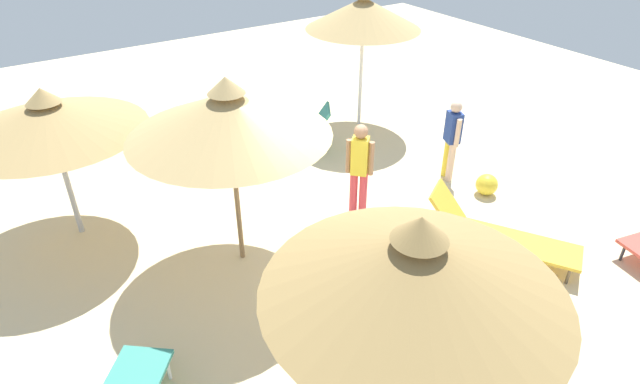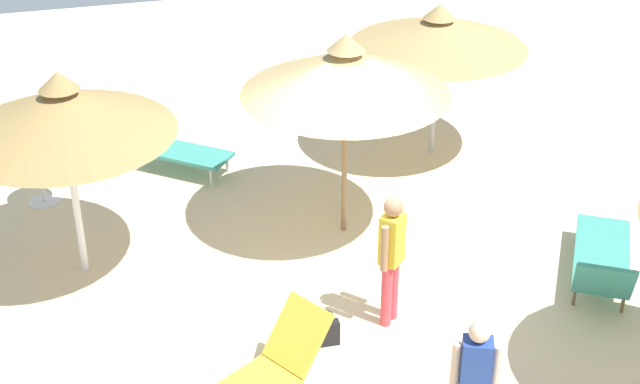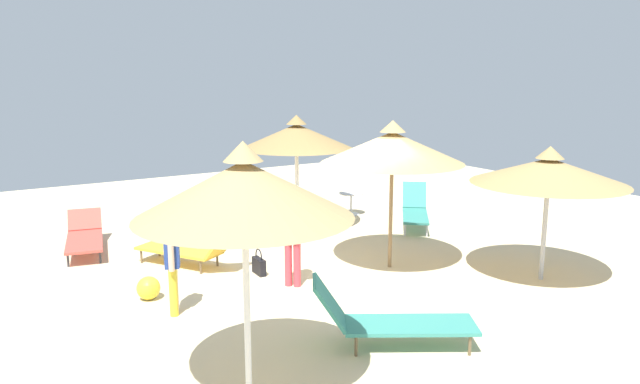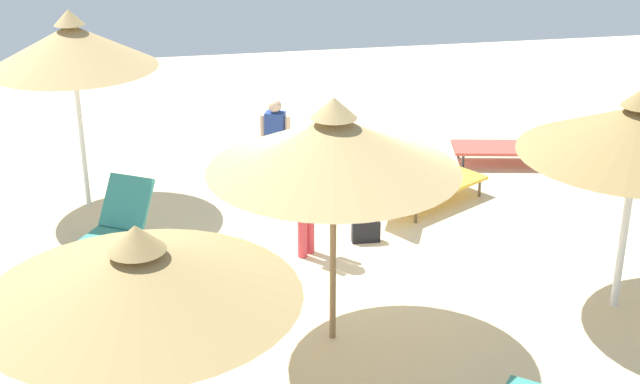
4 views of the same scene
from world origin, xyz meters
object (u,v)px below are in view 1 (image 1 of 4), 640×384
(parasol_umbrella_front, at_px, (229,114))
(beach_ball, at_px, (487,185))
(person_standing_back, at_px, (452,136))
(lounge_chair_far_left, at_px, (280,134))
(handbag, at_px, (403,228))
(parasol_umbrella_near_right, at_px, (363,13))
(lounge_chair_edge, at_px, (498,233))
(person_standing_front, at_px, (359,166))
(parasol_umbrella_back, at_px, (416,267))
(parasol_umbrella_near_left, at_px, (48,117))

(parasol_umbrella_front, distance_m, beach_ball, 4.99)
(person_standing_back, bearing_deg, lounge_chair_far_left, -141.70)
(handbag, bearing_deg, parasol_umbrella_near_right, 152.24)
(parasol_umbrella_near_right, relative_size, lounge_chair_far_left, 1.32)
(lounge_chair_edge, height_order, beach_ball, lounge_chair_edge)
(lounge_chair_far_left, distance_m, person_standing_front, 2.80)
(lounge_chair_edge, bearing_deg, parasol_umbrella_front, -121.99)
(parasol_umbrella_front, xyz_separation_m, person_standing_front, (0.07, 2.11, -1.38))
(parasol_umbrella_near_right, distance_m, handbag, 4.89)
(person_standing_back, xyz_separation_m, person_standing_front, (0.09, -2.16, 0.08))
(lounge_chair_edge, height_order, handbag, lounge_chair_edge)
(lounge_chair_far_left, bearing_deg, parasol_umbrella_front, -39.23)
(parasol_umbrella_near_right, bearing_deg, lounge_chair_far_left, -84.40)
(person_standing_front, distance_m, beach_ball, 2.56)
(parasol_umbrella_back, bearing_deg, beach_ball, 121.62)
(parasol_umbrella_front, height_order, person_standing_front, parasol_umbrella_front)
(parasol_umbrella_front, relative_size, parasol_umbrella_near_left, 1.05)
(parasol_umbrella_back, distance_m, person_standing_back, 5.64)
(parasol_umbrella_near_right, height_order, beach_ball, parasol_umbrella_near_right)
(handbag, bearing_deg, lounge_chair_far_left, -177.50)
(parasol_umbrella_front, distance_m, parasol_umbrella_near_left, 2.78)
(lounge_chair_edge, relative_size, beach_ball, 5.71)
(parasol_umbrella_near_right, relative_size, beach_ball, 7.67)
(parasol_umbrella_near_left, distance_m, lounge_chair_edge, 6.73)
(parasol_umbrella_front, distance_m, person_standing_back, 4.51)
(parasol_umbrella_near_right, relative_size, parasol_umbrella_near_left, 1.10)
(parasol_umbrella_back, distance_m, lounge_chair_edge, 3.96)
(lounge_chair_edge, bearing_deg, parasol_umbrella_back, -65.36)
(parasol_umbrella_near_left, distance_m, beach_ball, 7.16)
(parasol_umbrella_back, height_order, parasol_umbrella_front, parasol_umbrella_front)
(person_standing_back, bearing_deg, parasol_umbrella_near_left, -107.98)
(parasol_umbrella_back, bearing_deg, handbag, 138.08)
(parasol_umbrella_near_right, bearing_deg, parasol_umbrella_front, -56.50)
(lounge_chair_edge, height_order, person_standing_front, person_standing_front)
(parasol_umbrella_front, height_order, handbag, parasol_umbrella_front)
(parasol_umbrella_front, bearing_deg, lounge_chair_far_left, 140.77)
(parasol_umbrella_near_right, bearing_deg, handbag, -27.76)
(handbag, xyz_separation_m, beach_ball, (-0.16, 2.11, 0.02))
(lounge_chair_far_left, xyz_separation_m, lounge_chair_edge, (4.69, 1.06, -0.02))
(parasol_umbrella_near_left, height_order, handbag, parasol_umbrella_near_left)
(person_standing_front, bearing_deg, beach_ball, 72.98)
(parasol_umbrella_front, xyz_separation_m, person_standing_back, (-0.02, 4.27, -1.46))
(person_standing_back, bearing_deg, lounge_chair_edge, -26.79)
(handbag, bearing_deg, parasol_umbrella_near_left, -125.07)
(person_standing_back, xyz_separation_m, beach_ball, (0.80, 0.17, -0.67))
(lounge_chair_far_left, xyz_separation_m, handbag, (3.62, 0.16, -0.22))
(lounge_chair_far_left, bearing_deg, beach_ball, 33.25)
(parasol_umbrella_near_left, bearing_deg, parasol_umbrella_back, 19.54)
(handbag, bearing_deg, parasol_umbrella_back, -41.92)
(lounge_chair_far_left, distance_m, person_standing_back, 3.41)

